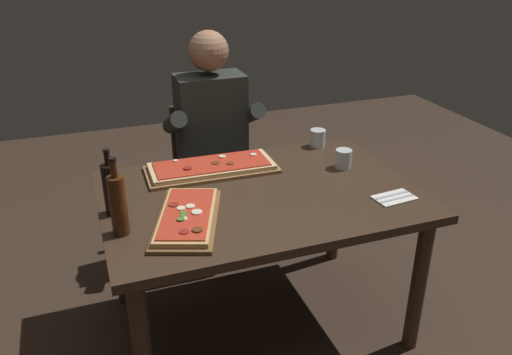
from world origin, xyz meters
The scene contains 11 objects.
ground_plane centered at (0.00, 0.00, 0.00)m, with size 6.40×6.40×0.00m, color #38281E.
dining_table centered at (0.00, 0.00, 0.64)m, with size 1.40×0.96×0.74m.
pizza_rectangular_front centered at (-0.14, 0.29, 0.76)m, with size 0.64×0.28×0.05m.
pizza_rectangular_left centered at (-0.37, -0.15, 0.76)m, with size 0.39×0.55×0.05m.
wine_bottle_dark centered at (-0.63, -0.15, 0.87)m, with size 0.07×0.07×0.32m.
oil_bottle_amber centered at (-0.64, 0.02, 0.86)m, with size 0.07×0.07×0.29m.
tumbler_near_camera centered at (0.48, 0.11, 0.79)m, with size 0.08×0.08×0.09m.
tumbler_far_side centered at (0.49, 0.41, 0.79)m, with size 0.08×0.08×0.09m.
napkin_cutlery_set centered at (0.53, -0.26, 0.74)m, with size 0.19×0.13×0.01m.
diner_chair centered at (-0.01, 0.86, 0.49)m, with size 0.44×0.44×0.87m.
seated_diner centered at (-0.01, 0.74, 0.74)m, with size 0.53×0.41×1.33m.
Camera 1 is at (-0.72, -1.95, 1.79)m, focal length 36.36 mm.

